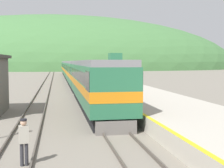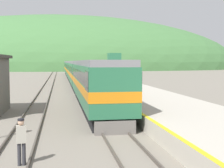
{
  "view_description": "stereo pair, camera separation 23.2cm",
  "coord_description": "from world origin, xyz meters",
  "px_view_note": "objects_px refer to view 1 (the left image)",
  "views": [
    {
      "loc": [
        -3.14,
        0.73,
        3.95
      ],
      "look_at": [
        0.66,
        22.05,
        2.39
      ],
      "focal_mm": 50.0,
      "sensor_mm": 36.0,
      "label": 1
    },
    {
      "loc": [
        -2.91,
        0.69,
        3.95
      ],
      "look_at": [
        0.66,
        22.05,
        2.39
      ],
      "focal_mm": 50.0,
      "sensor_mm": 36.0,
      "label": 2
    }
  ],
  "objects_px": {
    "express_train_lead_car": "(94,82)",
    "carriage_second": "(77,73)",
    "carriage_third": "(70,69)",
    "track_worker": "(24,139)",
    "carriage_fourth": "(67,67)"
  },
  "relations": [
    {
      "from": "express_train_lead_car",
      "to": "carriage_second",
      "type": "height_order",
      "value": "express_train_lead_car"
    },
    {
      "from": "carriage_third",
      "to": "track_worker",
      "type": "relative_size",
      "value": 12.3
    },
    {
      "from": "express_train_lead_car",
      "to": "carriage_third",
      "type": "bearing_deg",
      "value": 90.0
    },
    {
      "from": "carriage_third",
      "to": "carriage_fourth",
      "type": "xyz_separation_m",
      "value": [
        0.0,
        23.03,
        0.0
      ]
    },
    {
      "from": "express_train_lead_car",
      "to": "track_worker",
      "type": "xyz_separation_m",
      "value": [
        -4.39,
        -14.23,
        -1.18
      ]
    },
    {
      "from": "carriage_third",
      "to": "carriage_second",
      "type": "bearing_deg",
      "value": -90.0
    },
    {
      "from": "carriage_third",
      "to": "carriage_fourth",
      "type": "distance_m",
      "value": 23.03
    },
    {
      "from": "carriage_second",
      "to": "express_train_lead_car",
      "type": "bearing_deg",
      "value": -90.0
    },
    {
      "from": "express_train_lead_car",
      "to": "carriage_fourth",
      "type": "relative_size",
      "value": 0.93
    },
    {
      "from": "carriage_second",
      "to": "carriage_fourth",
      "type": "xyz_separation_m",
      "value": [
        0.0,
        46.05,
        0.0
      ]
    },
    {
      "from": "carriage_second",
      "to": "carriage_third",
      "type": "xyz_separation_m",
      "value": [
        0.0,
        23.03,
        0.0
      ]
    },
    {
      "from": "carriage_third",
      "to": "carriage_fourth",
      "type": "bearing_deg",
      "value": 90.0
    },
    {
      "from": "express_train_lead_car",
      "to": "carriage_third",
      "type": "distance_m",
      "value": 45.49
    },
    {
      "from": "carriage_second",
      "to": "track_worker",
      "type": "relative_size",
      "value": 12.3
    },
    {
      "from": "carriage_fourth",
      "to": "track_worker",
      "type": "bearing_deg",
      "value": -93.03
    }
  ]
}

